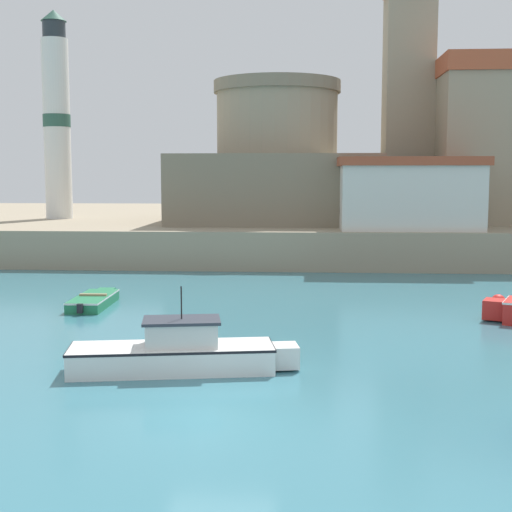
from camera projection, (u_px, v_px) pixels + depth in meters
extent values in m
plane|color=teal|center=(219.00, 416.00, 15.92)|extent=(200.00, 200.00, 0.00)
cube|color=gray|center=(281.00, 227.00, 59.41)|extent=(120.00, 40.00, 2.22)
cube|color=#237A4C|center=(93.00, 301.00, 29.26)|extent=(1.40, 3.62, 0.44)
cube|color=#237A4C|center=(106.00, 293.00, 31.33)|extent=(0.74, 0.61, 0.38)
cube|color=white|center=(93.00, 297.00, 29.24)|extent=(1.41, 3.66, 0.07)
cube|color=#997F5B|center=(93.00, 295.00, 29.23)|extent=(1.12, 0.23, 0.08)
cube|color=black|center=(80.00, 308.00, 27.35)|extent=(0.20, 0.20, 0.36)
cube|color=red|center=(495.00, 309.00, 26.46)|extent=(1.09, 1.18, 0.71)
cube|color=white|center=(172.00, 358.00, 19.54)|extent=(5.72, 2.50, 0.72)
cube|color=white|center=(285.00, 356.00, 19.84)|extent=(0.86, 0.99, 0.61)
cube|color=black|center=(172.00, 347.00, 19.50)|extent=(5.77, 2.53, 0.07)
cube|color=silver|center=(182.00, 334.00, 19.49)|extent=(2.11, 1.51, 0.66)
cube|color=#2D333D|center=(182.00, 320.00, 19.44)|extent=(2.28, 1.62, 0.08)
cylinder|color=black|center=(181.00, 303.00, 19.39)|extent=(0.04, 0.04, 0.90)
sphere|color=red|center=(498.00, 302.00, 28.68)|extent=(0.60, 0.60, 0.60)
cube|color=gray|center=(499.00, 153.00, 51.53)|extent=(10.76, 16.34, 9.51)
cube|color=#B25133|center=(502.00, 77.00, 50.92)|extent=(10.97, 16.67, 1.20)
cube|color=gray|center=(408.00, 110.00, 49.23)|extent=(3.25, 3.25, 15.30)
cube|color=gray|center=(277.00, 189.00, 49.33)|extent=(13.51, 13.51, 4.46)
cylinder|color=gray|center=(277.00, 158.00, 49.09)|extent=(8.25, 8.25, 8.72)
cylinder|color=gray|center=(277.00, 87.00, 48.56)|extent=(8.66, 8.66, 0.80)
cylinder|color=silver|center=(57.00, 130.00, 51.52)|extent=(1.90, 1.90, 12.85)
cylinder|color=#2D5647|center=(57.00, 121.00, 51.45)|extent=(1.96, 1.96, 0.90)
cylinder|color=#262D33|center=(54.00, 30.00, 50.73)|extent=(1.62, 1.62, 1.20)
cone|color=#2D5647|center=(53.00, 15.00, 50.62)|extent=(1.81, 1.81, 0.80)
cube|color=silver|center=(407.00, 197.00, 42.44)|extent=(7.97, 6.40, 3.68)
cube|color=#9E472D|center=(408.00, 162.00, 42.21)|extent=(8.37, 6.72, 0.50)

